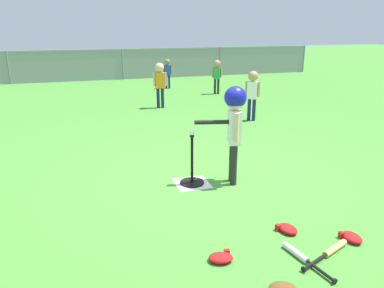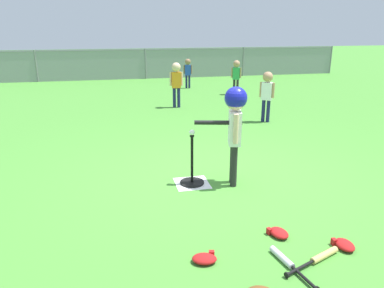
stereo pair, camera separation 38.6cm
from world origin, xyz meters
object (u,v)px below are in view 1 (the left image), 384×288
object	(u,v)px
glove_near_bats	(352,237)
glove_outfield_drop	(221,257)
baseball_on_tee	(192,133)
fielder_deep_center	(160,79)
fielder_deep_left	(167,70)
batting_tee	(192,176)
spare_bat_wood	(331,251)
fielder_near_right	(217,72)
batter_child	(234,115)
fielder_deep_right	(253,89)
spare_bat_silver	(300,256)
glove_by_plate	(287,229)

from	to	relation	value
glove_near_bats	glove_outfield_drop	bearing A→B (deg)	176.91
baseball_on_tee	glove_outfield_drop	xyz separation A→B (m)	(-0.25, -1.69, -0.67)
fielder_deep_center	fielder_deep_left	bearing A→B (deg)	72.77
batting_tee	spare_bat_wood	size ratio (longest dim) A/B	1.05
fielder_deep_center	spare_bat_wood	size ratio (longest dim) A/B	1.77
glove_near_bats	fielder_near_right	bearing A→B (deg)	78.42
batter_child	fielder_near_right	size ratio (longest dim) A/B	1.27
fielder_deep_right	spare_bat_silver	world-z (taller)	fielder_deep_right
baseball_on_tee	glove_near_bats	bearing A→B (deg)	-58.40
baseball_on_tee	fielder_deep_right	bearing A→B (deg)	51.72
batting_tee	fielder_deep_left	size ratio (longest dim) A/B	0.69
fielder_deep_right	glove_by_plate	distance (m)	4.65
batter_child	spare_bat_wood	distance (m)	1.98
fielder_near_right	fielder_deep_center	bearing A→B (deg)	-145.17
fielder_near_right	spare_bat_wood	size ratio (longest dim) A/B	1.60
fielder_deep_center	glove_outfield_drop	world-z (taller)	fielder_deep_center
baseball_on_tee	fielder_deep_center	distance (m)	4.76
batting_tee	fielder_deep_center	distance (m)	4.80
fielder_deep_center	spare_bat_silver	world-z (taller)	fielder_deep_center
glove_by_plate	spare_bat_wood	bearing A→B (deg)	-68.46
baseball_on_tee	glove_near_bats	size ratio (longest dim) A/B	0.33
fielder_deep_right	spare_bat_wood	world-z (taller)	fielder_deep_right
spare_bat_silver	spare_bat_wood	world-z (taller)	same
batter_child	spare_bat_wood	world-z (taller)	batter_child
baseball_on_tee	fielder_deep_right	world-z (taller)	fielder_deep_right
fielder_deep_center	fielder_deep_left	size ratio (longest dim) A/B	1.17
baseball_on_tee	spare_bat_silver	distance (m)	2.04
spare_bat_silver	glove_near_bats	world-z (taller)	glove_near_bats
batting_tee	glove_by_plate	world-z (taller)	batting_tee
spare_bat_wood	fielder_deep_left	bearing A→B (deg)	85.31
glove_by_plate	glove_near_bats	size ratio (longest dim) A/B	1.10
batting_tee	spare_bat_wood	xyz separation A→B (m)	(0.75, -1.89, -0.07)
fielder_deep_right	glove_outfield_drop	xyz separation A→B (m)	(-2.51, -4.54, -0.66)
fielder_deep_right	spare_bat_silver	xyz separation A→B (m)	(-1.82, -4.73, -0.66)
batting_tee	fielder_near_right	xyz separation A→B (m)	(2.70, 6.16, 0.55)
baseball_on_tee	batter_child	size ratio (longest dim) A/B	0.06
spare_bat_silver	glove_near_bats	distance (m)	0.66
fielder_deep_left	glove_outfield_drop	size ratio (longest dim) A/B	3.83
baseball_on_tee	fielder_deep_center	xyz separation A→B (m)	(0.63, 4.72, 0.02)
batting_tee	batter_child	distance (m)	0.97
batter_child	fielder_deep_left	bearing A→B (deg)	82.57
baseball_on_tee	spare_bat_silver	xyz separation A→B (m)	(0.44, -1.87, -0.67)
spare_bat_silver	glove_outfield_drop	world-z (taller)	glove_outfield_drop
batting_tee	glove_outfield_drop	distance (m)	1.71
batting_tee	fielder_deep_left	xyz separation A→B (m)	(1.52, 7.59, 0.51)
fielder_near_right	fielder_deep_right	distance (m)	3.33
fielder_near_right	glove_near_bats	distance (m)	8.10
spare_bat_wood	glove_near_bats	bearing A→B (deg)	20.91
batter_child	spare_bat_silver	xyz separation A→B (m)	(-0.08, -1.74, -0.89)
batter_child	glove_near_bats	bearing A→B (deg)	-70.91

